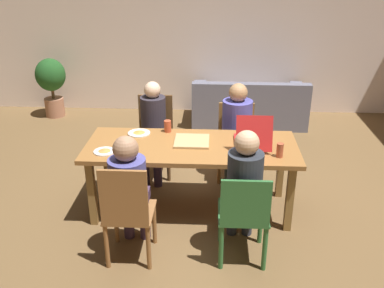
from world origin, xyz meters
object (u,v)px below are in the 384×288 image
(person_2, at_px, (153,124))
(chair_2, at_px, (155,132))
(person_0, at_px, (244,183))
(drinking_glass_0, at_px, (168,126))
(chair_3, at_px, (127,211))
(plate_0, at_px, (139,133))
(chair_1, at_px, (236,137))
(person_1, at_px, (237,125))
(chair_0, at_px, (244,215))
(potted_plant, at_px, (51,81))
(person_3, at_px, (129,185))
(drinking_glass_1, at_px, (280,150))
(couch, at_px, (249,107))
(dining_table, at_px, (191,152))
(plate_1, at_px, (104,151))
(pizza_box_0, at_px, (192,141))
(pizza_box_1, at_px, (252,140))

(person_2, bearing_deg, chair_2, 90.00)
(person_0, relative_size, drinking_glass_0, 9.54)
(chair_3, xyz_separation_m, plate_0, (-0.08, 1.17, 0.24))
(chair_1, bearing_deg, person_1, -90.00)
(chair_0, relative_size, person_2, 0.75)
(person_1, bearing_deg, potted_plant, 145.21)
(person_3, distance_m, potted_plant, 4.07)
(drinking_glass_1, height_order, potted_plant, potted_plant)
(person_1, bearing_deg, couch, 81.57)
(dining_table, height_order, potted_plant, potted_plant)
(dining_table, bearing_deg, plate_0, 155.12)
(chair_0, relative_size, drinking_glass_1, 6.38)
(chair_1, xyz_separation_m, drinking_glass_1, (0.36, -1.10, 0.34))
(chair_2, bearing_deg, drinking_glass_1, -39.71)
(plate_1, relative_size, drinking_glass_0, 1.64)
(person_3, bearing_deg, person_2, 90.00)
(person_3, xyz_separation_m, drinking_glass_1, (1.36, 0.52, 0.13))
(person_0, xyz_separation_m, drinking_glass_1, (0.36, 0.46, 0.11))
(person_1, bearing_deg, plate_0, -157.20)
(chair_0, distance_m, chair_1, 1.71)
(chair_2, bearing_deg, person_0, -57.87)
(chair_0, height_order, plate_1, chair_0)
(chair_0, height_order, person_1, person_1)
(chair_3, bearing_deg, pizza_box_0, 62.86)
(person_2, xyz_separation_m, pizza_box_0, (0.50, -0.67, 0.08))
(pizza_box_1, xyz_separation_m, drinking_glass_0, (-0.89, 0.29, 0.01))
(chair_2, xyz_separation_m, drinking_glass_1, (1.36, -1.13, 0.31))
(chair_1, height_order, person_2, person_2)
(drinking_glass_0, bearing_deg, plate_0, -167.15)
(plate_1, bearing_deg, drinking_glass_1, -0.60)
(pizza_box_1, height_order, drinking_glass_0, pizza_box_1)
(couch, bearing_deg, person_2, -123.93)
(person_0, height_order, plate_1, person_0)
(chair_2, xyz_separation_m, couch, (1.28, 1.75, -0.25))
(chair_2, relative_size, person_3, 0.82)
(chair_0, xyz_separation_m, drinking_glass_1, (0.36, 0.61, 0.34))
(dining_table, height_order, chair_2, chair_2)
(person_0, xyz_separation_m, plate_1, (-1.34, 0.48, 0.05))
(plate_1, relative_size, drinking_glass_1, 1.52)
(chair_3, relative_size, plate_0, 4.04)
(drinking_glass_1, bearing_deg, person_2, 144.49)
(person_1, xyz_separation_m, person_3, (-1.00, -1.48, -0.00))
(pizza_box_1, distance_m, couch, 2.66)
(person_1, xyz_separation_m, plate_0, (-1.08, -0.45, 0.07))
(chair_2, xyz_separation_m, plate_1, (-0.35, -1.11, 0.25))
(chair_0, bearing_deg, drinking_glass_1, 59.37)
(chair_3, distance_m, pizza_box_0, 1.12)
(drinking_glass_1, distance_m, potted_plant, 4.51)
(chair_3, bearing_deg, chair_0, 3.38)
(dining_table, relative_size, chair_0, 2.42)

